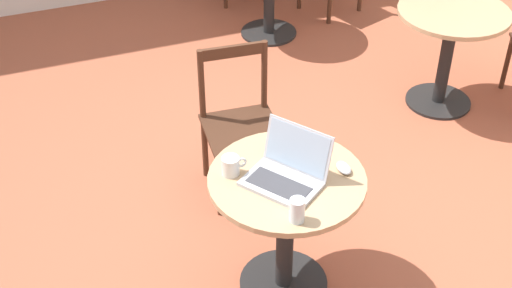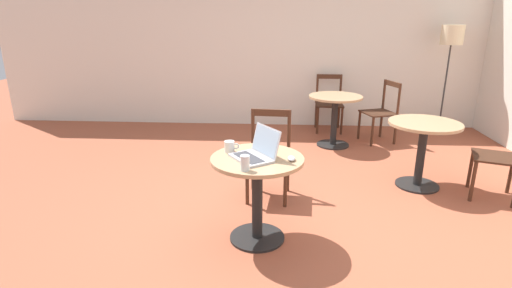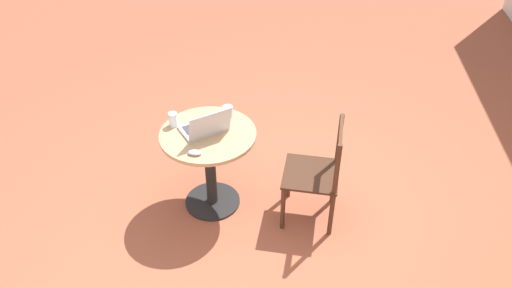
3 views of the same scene
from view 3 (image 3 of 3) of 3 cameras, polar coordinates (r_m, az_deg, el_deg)
ground_plane at (r=4.09m, az=1.09°, el=-8.51°), size 16.00×16.00×0.00m
cafe_table_near at (r=3.90m, az=-5.37°, el=-1.08°), size 0.74×0.74×0.72m
chair_near_back at (r=3.85m, az=6.97°, el=-3.41°), size 0.45×0.45×0.88m
laptop at (r=3.76m, az=-5.81°, el=1.98°), size 0.43×0.44×0.24m
mouse at (r=3.57m, az=-7.01°, el=-0.98°), size 0.06×0.10×0.03m
mug at (r=3.92m, az=-3.27°, el=3.69°), size 0.12×0.08×0.09m
drinking_glass at (r=3.86m, az=-9.46°, el=2.79°), size 0.07×0.07×0.11m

